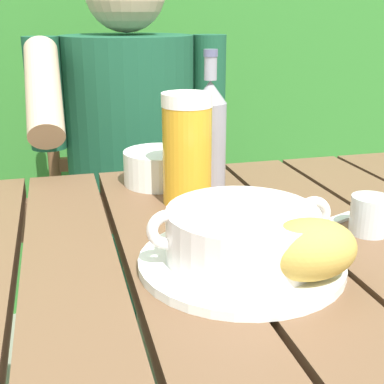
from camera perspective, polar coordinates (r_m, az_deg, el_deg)
name	(u,v)px	position (r m, az deg, el deg)	size (l,w,h in m)	color
dining_table	(174,326)	(0.76, -1.98, -14.19)	(1.19, 0.81, 0.78)	brown
hedge_backdrop	(80,41)	(2.18, -11.99, 15.57)	(2.99, 0.77, 1.92)	#32782C
chair_near_diner	(127,224)	(1.60, -7.04, -3.42)	(0.43, 0.42, 0.98)	brown
person_eating	(133,162)	(1.33, -6.41, 3.26)	(0.48, 0.47, 1.24)	#194E34
serving_plate	(241,262)	(0.68, 5.29, -7.50)	(0.26, 0.26, 0.01)	white
soup_bowl	(242,233)	(0.66, 5.39, -4.40)	(0.24, 0.19, 0.07)	white
bread_roll	(308,249)	(0.63, 12.39, -6.01)	(0.12, 0.09, 0.07)	gold
beer_glass	(187,149)	(0.87, -0.53, 4.64)	(0.08, 0.08, 0.18)	gold
beer_bottle	(210,134)	(0.93, 1.93, 6.23)	(0.06, 0.06, 0.25)	gray
water_glass_small	(370,215)	(0.81, 18.66, -2.39)	(0.06, 0.06, 0.06)	silver
table_knife	(313,228)	(0.80, 12.85, -3.76)	(0.16, 0.08, 0.01)	silver
diner_bowl	(159,167)	(0.99, -3.55, 2.68)	(0.13, 0.13, 0.06)	white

